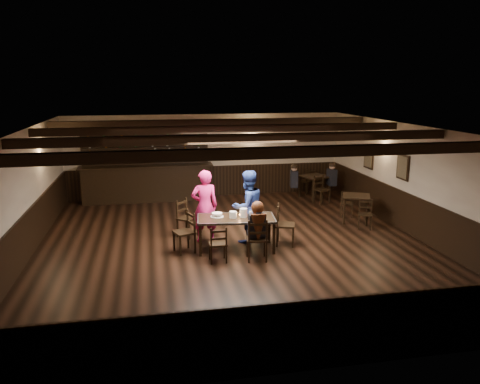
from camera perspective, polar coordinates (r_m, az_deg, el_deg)
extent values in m
plane|color=black|center=(10.97, -0.81, -6.46)|extent=(10.00, 10.00, 0.00)
cube|color=beige|center=(15.46, -4.14, 4.45)|extent=(9.00, 0.02, 2.70)
cube|color=beige|center=(5.96, 7.88, -10.05)|extent=(9.00, 0.02, 2.70)
cube|color=beige|center=(10.77, -25.11, -0.63)|extent=(0.02, 10.00, 2.70)
cube|color=beige|center=(12.20, 20.45, 1.30)|extent=(0.02, 10.00, 2.70)
cube|color=silver|center=(10.38, -0.86, 7.72)|extent=(9.00, 10.00, 0.02)
cube|color=black|center=(15.58, -4.08, 1.34)|extent=(9.00, 0.04, 1.00)
cube|color=black|center=(6.37, 7.54, -17.00)|extent=(9.00, 0.04, 1.00)
cube|color=black|center=(10.98, -24.53, -4.93)|extent=(0.04, 10.00, 1.00)
cube|color=black|center=(12.38, 20.01, -2.56)|extent=(0.04, 10.00, 1.00)
cube|color=black|center=(15.25, -11.30, 6.01)|extent=(0.90, 0.03, 1.00)
cube|color=black|center=(15.23, -11.30, 6.00)|extent=(0.80, 0.02, 0.90)
cube|color=black|center=(12.57, 19.25, 2.88)|extent=(0.03, 0.55, 0.65)
cube|color=#72664C|center=(12.56, 19.17, 2.87)|extent=(0.02, 0.45, 0.55)
cube|color=black|center=(14.22, 15.42, 4.06)|extent=(0.03, 0.55, 0.65)
cube|color=#72664C|center=(14.21, 15.35, 4.06)|extent=(0.02, 0.45, 0.55)
cube|color=black|center=(7.48, 3.24, 4.79)|extent=(8.90, 0.18, 0.18)
cube|color=black|center=(9.41, 0.23, 6.54)|extent=(8.90, 0.18, 0.18)
cube|color=black|center=(11.37, -1.76, 7.68)|extent=(8.90, 0.18, 0.18)
cube|color=black|center=(13.34, -3.17, 8.48)|extent=(8.90, 0.18, 0.18)
cube|color=black|center=(10.21, -4.87, -5.94)|extent=(0.07, 0.07, 0.71)
cube|color=black|center=(10.91, -4.86, -4.66)|extent=(0.07, 0.07, 0.71)
cube|color=black|center=(10.32, 4.16, -5.71)|extent=(0.07, 0.07, 0.71)
cube|color=black|center=(11.02, 3.58, -4.46)|extent=(0.07, 0.07, 0.71)
cube|color=black|center=(10.47, -0.48, -3.24)|extent=(1.82, 1.06, 0.04)
cube|color=#A5A8AD|center=(10.87, -0.64, -2.62)|extent=(1.72, 0.23, 0.05)
cube|color=#A5A8AD|center=(10.07, -0.31, -3.91)|extent=(1.72, 0.23, 0.05)
cube|color=#A5A8AD|center=(10.56, 4.13, -3.13)|extent=(0.13, 0.86, 0.05)
cube|color=#A5A8AD|center=(10.45, -5.15, -3.33)|extent=(0.13, 0.86, 0.05)
cube|color=black|center=(10.11, -1.95, -7.08)|extent=(0.03, 0.03, 0.38)
cube|color=black|center=(9.84, -1.68, -7.67)|extent=(0.03, 0.03, 0.38)
cube|color=black|center=(10.07, -3.73, -7.18)|extent=(0.03, 0.03, 0.38)
cube|color=black|center=(9.80, -3.51, -7.78)|extent=(0.03, 0.03, 0.38)
cube|color=black|center=(9.88, -2.73, -6.31)|extent=(0.37, 0.35, 0.03)
cube|color=black|center=(9.68, -2.61, -5.50)|extent=(0.37, 0.03, 0.39)
cube|color=black|center=(9.69, -2.61, -5.72)|extent=(0.31, 0.02, 0.04)
cube|color=black|center=(9.64, -2.62, -4.84)|extent=(0.31, 0.02, 0.04)
cube|color=black|center=(10.22, 2.99, -6.67)|extent=(0.04, 0.04, 0.44)
cube|color=black|center=(9.89, 3.25, -7.36)|extent=(0.04, 0.04, 0.44)
cube|color=black|center=(10.18, 0.90, -6.74)|extent=(0.04, 0.04, 0.44)
cube|color=black|center=(9.85, 1.09, -7.43)|extent=(0.04, 0.04, 0.44)
cube|color=black|center=(9.95, 2.07, -5.74)|extent=(0.48, 0.46, 0.04)
cube|color=black|center=(9.71, 2.19, -4.78)|extent=(0.43, 0.09, 0.46)
cube|color=black|center=(9.73, 2.19, -5.04)|extent=(0.37, 0.07, 0.05)
cube|color=black|center=(9.67, 2.20, -3.99)|extent=(0.37, 0.07, 0.05)
cube|color=black|center=(10.64, -8.06, -5.99)|extent=(0.05, 0.05, 0.44)
cube|color=black|center=(10.76, -6.34, -5.71)|extent=(0.05, 0.05, 0.44)
cube|color=black|center=(10.31, -7.27, -6.58)|extent=(0.05, 0.05, 0.44)
cube|color=black|center=(10.45, -5.51, -6.28)|extent=(0.05, 0.05, 0.44)
cube|color=black|center=(10.46, -6.83, -4.90)|extent=(0.53, 0.54, 0.04)
cube|color=black|center=(10.46, -5.99, -3.56)|extent=(0.18, 0.42, 0.46)
cube|color=black|center=(10.47, -5.99, -3.80)|extent=(0.15, 0.36, 0.05)
cube|color=black|center=(10.42, -6.01, -2.83)|extent=(0.15, 0.36, 0.05)
cube|color=black|center=(10.79, 6.46, -5.61)|extent=(0.05, 0.05, 0.46)
cube|color=black|center=(10.80, 4.54, -5.54)|extent=(0.05, 0.05, 0.46)
cube|color=black|center=(11.15, 6.52, -4.98)|extent=(0.05, 0.05, 0.46)
cube|color=black|center=(11.16, 4.66, -4.92)|extent=(0.05, 0.05, 0.46)
cube|color=black|center=(10.90, 5.58, -4.01)|extent=(0.55, 0.56, 0.04)
cube|color=black|center=(10.84, 4.65, -2.77)|extent=(0.18, 0.43, 0.48)
cube|color=black|center=(10.85, 4.64, -3.01)|extent=(0.15, 0.37, 0.05)
cube|color=black|center=(10.80, 4.66, -2.03)|extent=(0.15, 0.37, 0.05)
cube|color=black|center=(11.33, -6.22, -4.72)|extent=(0.05, 0.05, 0.44)
cube|color=black|center=(11.53, -7.62, -4.44)|extent=(0.05, 0.05, 0.44)
cube|color=black|center=(11.62, -5.15, -4.24)|extent=(0.05, 0.05, 0.44)
cube|color=black|center=(11.81, -6.54, -3.98)|extent=(0.05, 0.05, 0.44)
cube|color=black|center=(11.50, -6.41, -3.20)|extent=(0.59, 0.59, 0.04)
cube|color=black|center=(11.54, -7.14, -1.98)|extent=(0.31, 0.35, 0.46)
cube|color=black|center=(11.55, -7.13, -2.20)|extent=(0.26, 0.29, 0.05)
cube|color=black|center=(11.51, -7.16, -1.32)|extent=(0.26, 0.29, 0.05)
imported|color=#FE2678|center=(11.01, -4.33, -1.73)|extent=(0.65, 0.44, 1.72)
imported|color=navy|center=(10.96, 0.94, -1.78)|extent=(1.03, 0.94, 1.72)
cube|color=black|center=(10.05, 1.91, -5.19)|extent=(0.33, 0.33, 0.13)
cube|color=black|center=(9.86, 2.08, -4.10)|extent=(0.35, 0.21, 0.50)
cylinder|color=black|center=(9.79, 2.09, -2.83)|extent=(0.10, 0.35, 0.35)
sphere|color=#D8A384|center=(9.75, 2.10, -1.95)|extent=(0.22, 0.22, 0.22)
sphere|color=#35170C|center=(9.72, 2.14, -1.93)|extent=(0.27, 0.27, 0.27)
cone|color=#35170C|center=(9.74, 2.26, -4.45)|extent=(0.21, 0.21, 0.62)
cylinder|color=white|center=(10.52, -2.81, -3.00)|extent=(0.30, 0.30, 0.01)
cylinder|color=white|center=(10.51, -2.82, -2.75)|extent=(0.24, 0.24, 0.08)
cylinder|color=silver|center=(10.51, -2.81, -2.85)|extent=(0.25, 0.25, 0.04)
cylinder|color=white|center=(10.40, -0.86, -2.78)|extent=(0.16, 0.16, 0.15)
cylinder|color=white|center=(10.48, 0.43, -2.53)|extent=(0.17, 0.17, 0.20)
cylinder|color=#A5A8AD|center=(10.54, -0.03, -2.91)|extent=(0.05, 0.05, 0.03)
sphere|color=orange|center=(10.53, -0.03, -2.76)|extent=(0.03, 0.03, 0.03)
cylinder|color=silver|center=(10.44, 1.74, -2.93)|extent=(0.03, 0.03, 0.08)
cylinder|color=#A5A8AD|center=(10.44, 1.74, -2.87)|extent=(0.04, 0.04, 0.10)
cylinder|color=silver|center=(10.62, 1.31, -2.59)|extent=(0.06, 0.06, 0.10)
cube|color=maroon|center=(10.44, 2.04, -3.15)|extent=(0.38, 0.32, 0.00)
cube|color=#0D0F45|center=(10.60, 2.40, -2.90)|extent=(0.32, 0.31, 0.00)
cube|color=black|center=(15.15, -11.25, 0.97)|extent=(3.96, 0.60, 1.10)
cube|color=black|center=(15.04, -11.34, 3.11)|extent=(4.16, 0.70, 0.05)
cube|color=black|center=(15.31, -11.34, 3.19)|extent=(3.96, 0.10, 2.20)
cube|color=black|center=(15.17, -11.38, 4.06)|extent=(3.86, 0.22, 0.03)
cube|color=black|center=(15.12, -11.44, 5.37)|extent=(3.86, 0.22, 0.03)
cube|color=black|center=(15.08, -11.50, 6.69)|extent=(3.86, 0.22, 0.03)
cube|color=black|center=(12.90, 14.01, -0.48)|extent=(0.93, 0.93, 0.04)
cube|color=black|center=(12.71, 12.61, -2.35)|extent=(0.04, 0.04, 0.71)
cube|color=black|center=(13.27, 12.66, -1.69)|extent=(0.04, 0.04, 0.71)
cube|color=black|center=(12.72, 15.23, -2.49)|extent=(0.04, 0.04, 0.71)
cube|color=black|center=(13.28, 15.17, -1.83)|extent=(0.04, 0.04, 0.71)
cube|color=black|center=(15.33, 9.11, 1.89)|extent=(1.06, 1.06, 0.04)
cube|color=black|center=(14.94, 8.90, 0.13)|extent=(0.05, 0.05, 0.71)
cube|color=black|center=(15.45, 7.28, 0.62)|extent=(0.05, 0.05, 0.71)
cube|color=black|center=(15.38, 10.84, 0.43)|extent=(0.05, 0.05, 0.71)
cube|color=black|center=(15.88, 9.20, 0.89)|extent=(0.05, 0.05, 0.71)
cube|color=black|center=(14.86, 6.59, 1.60)|extent=(0.28, 0.39, 0.51)
sphere|color=#D8A384|center=(14.80, 6.62, 2.91)|extent=(0.20, 0.20, 0.20)
sphere|color=black|center=(14.79, 6.63, 3.02)|extent=(0.21, 0.21, 0.21)
cube|color=black|center=(15.29, 11.12, 1.79)|extent=(0.23, 0.37, 0.52)
sphere|color=#D8A384|center=(15.23, 11.18, 3.08)|extent=(0.20, 0.20, 0.20)
sphere|color=black|center=(15.22, 11.18, 3.20)|extent=(0.21, 0.21, 0.21)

